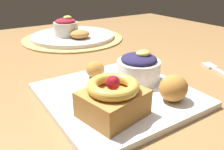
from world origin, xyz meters
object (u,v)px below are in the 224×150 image
(cake_slice, at_px, (113,99))
(berry_ramekin, at_px, (139,68))
(fritter_middle, at_px, (95,69))
(fritter_front, at_px, (173,88))
(front_plate, at_px, (118,95))
(back_ramekin, at_px, (66,27))
(back_plate, at_px, (73,36))
(fork, at_px, (218,70))
(back_pastry, at_px, (80,34))

(cake_slice, xyz_separation_m, berry_ramekin, (0.12, 0.08, -0.00))
(fritter_middle, bearing_deg, fritter_front, -69.09)
(front_plate, bearing_deg, back_ramekin, 78.68)
(fritter_front, xyz_separation_m, back_ramekin, (0.03, 0.53, 0.01))
(back_plate, relative_size, back_ramekin, 3.47)
(cake_slice, relative_size, berry_ramekin, 1.20)
(berry_ramekin, distance_m, fritter_front, 0.10)
(fritter_front, height_order, back_ramekin, back_ramekin)
(berry_ramekin, xyz_separation_m, fritter_middle, (-0.06, 0.07, -0.01))
(cake_slice, height_order, fritter_front, cake_slice)
(cake_slice, relative_size, fritter_front, 2.10)
(berry_ramekin, relative_size, fork, 0.72)
(fritter_middle, xyz_separation_m, back_ramekin, (0.09, 0.36, 0.02))
(cake_slice, height_order, back_ramekin, back_ramekin)
(berry_ramekin, distance_m, back_ramekin, 0.43)
(fritter_front, bearing_deg, back_pastry, 83.87)
(fritter_middle, bearing_deg, back_plate, 72.55)
(back_plate, bearing_deg, back_ramekin, -170.23)
(fork, bearing_deg, fritter_middle, 89.25)
(cake_slice, distance_m, back_pastry, 0.48)
(front_plate, height_order, fritter_middle, fritter_middle)
(fritter_middle, distance_m, back_ramekin, 0.38)
(fritter_middle, distance_m, back_pastry, 0.32)
(fritter_front, bearing_deg, back_plate, 84.27)
(front_plate, height_order, berry_ramekin, berry_ramekin)
(back_plate, height_order, back_ramekin, back_ramekin)
(front_plate, relative_size, cake_slice, 2.45)
(fritter_front, bearing_deg, berry_ramekin, 88.59)
(back_ramekin, bearing_deg, berry_ramekin, -93.33)
(front_plate, height_order, cake_slice, cake_slice)
(cake_slice, relative_size, back_pastry, 1.63)
(back_plate, bearing_deg, fork, -71.40)
(back_plate, bearing_deg, front_plate, -104.33)
(front_plate, xyz_separation_m, berry_ramekin, (0.07, 0.02, 0.03))
(fritter_front, bearing_deg, cake_slice, 170.84)
(fritter_front, height_order, fritter_middle, fritter_front)
(front_plate, bearing_deg, back_plate, 75.67)
(back_pastry, bearing_deg, berry_ramekin, -97.37)
(back_pastry, bearing_deg, back_plate, 87.11)
(berry_ramekin, bearing_deg, back_pastry, 82.63)
(front_plate, relative_size, back_ramekin, 3.06)
(back_pastry, distance_m, fork, 0.45)
(fritter_front, relative_size, back_pastry, 0.78)
(cake_slice, distance_m, fritter_front, 0.12)
(cake_slice, distance_m, berry_ramekin, 0.14)
(berry_ramekin, height_order, fritter_middle, berry_ramekin)
(front_plate, distance_m, cake_slice, 0.09)
(fritter_middle, distance_m, fork, 0.30)
(fritter_middle, xyz_separation_m, back_pastry, (0.11, 0.30, 0.00))
(fork, bearing_deg, berry_ramekin, 99.10)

